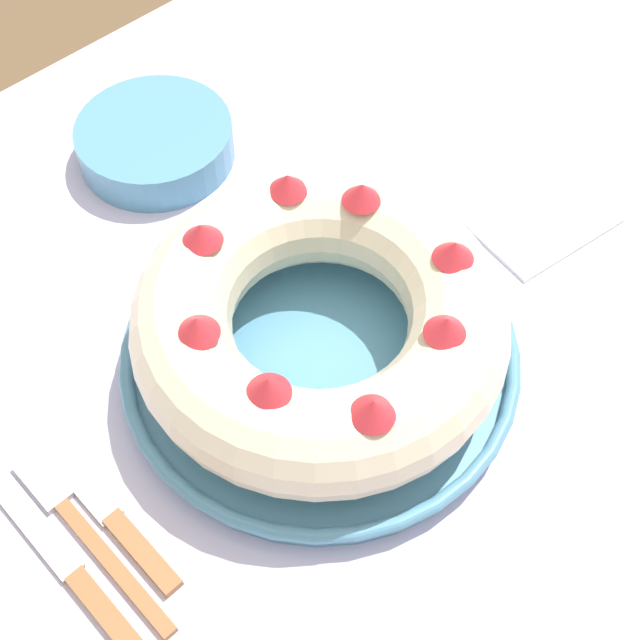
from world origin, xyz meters
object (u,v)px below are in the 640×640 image
at_px(fork, 82,528).
at_px(cake_knife, 117,522).
at_px(side_bowl, 155,142).
at_px(napkin, 539,219).
at_px(bundt_cake, 320,319).
at_px(serving_dish, 320,357).
at_px(serving_knife, 77,578).

bearing_deg(fork, cake_knife, -30.91).
relative_size(side_bowl, napkin, 1.21).
relative_size(bundt_cake, side_bowl, 1.94).
height_order(serving_dish, serving_knife, serving_dish).
distance_m(serving_dish, napkin, 0.27).
relative_size(serving_dish, bundt_cake, 1.11).
bearing_deg(side_bowl, serving_knife, -135.32).
distance_m(serving_knife, side_bowl, 0.45).
distance_m(serving_dish, side_bowl, 0.31).
bearing_deg(cake_knife, side_bowl, 50.88).
bearing_deg(cake_knife, napkin, -0.45).
bearing_deg(napkin, serving_knife, 178.47).
bearing_deg(napkin, cake_knife, 176.53).
bearing_deg(side_bowl, serving_dish, -100.46).
xyz_separation_m(serving_dish, napkin, (0.27, -0.03, -0.01)).
bearing_deg(fork, serving_dish, -1.40).
bearing_deg(serving_knife, serving_dish, 4.77).
distance_m(cake_knife, side_bowl, 0.41).
height_order(bundt_cake, cake_knife, bundt_cake).
bearing_deg(serving_dish, napkin, -5.52).
bearing_deg(serving_knife, cake_knife, 20.07).
bearing_deg(side_bowl, cake_knife, -132.14).
distance_m(cake_knife, napkin, 0.49).
xyz_separation_m(serving_dish, fork, (-0.24, 0.02, -0.01)).
relative_size(fork, serving_knife, 0.88).
height_order(bundt_cake, napkin, bundt_cake).
xyz_separation_m(fork, napkin, (0.51, -0.04, -0.00)).
distance_m(serving_knife, cake_knife, 0.05).
distance_m(bundt_cake, cake_knife, 0.23).
height_order(serving_dish, fork, serving_dish).
relative_size(fork, napkin, 1.47).
xyz_separation_m(bundt_cake, cake_knife, (-0.22, 0.00, -0.07)).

